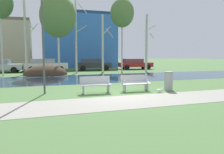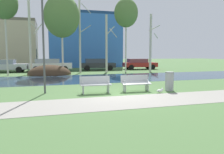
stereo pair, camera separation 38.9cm
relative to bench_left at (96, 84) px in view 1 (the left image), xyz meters
The scene contains 19 objects.
ground_plane 9.29m from the bench_left, 83.08° to the left, with size 120.00×120.00×0.00m, color #4C703D.
paved_path_strip 2.69m from the bench_left, 65.03° to the right, with size 60.00×2.54×0.01m, color gray.
river_band 6.90m from the bench_left, 80.65° to the left, with size 80.00×6.57×0.01m, color #284256.
soil_mound 11.41m from the bench_left, 101.04° to the left, with size 4.16×3.04×1.93m, color #423021.
bench_left is the anchor object (origin of this frame).
bench_right 2.24m from the bench_left, ahead, with size 1.62×0.61×0.87m.
trash_bin 4.12m from the bench_left, ahead, with size 0.49×0.49×1.05m.
seagull 3.38m from the bench_left, 15.93° to the right, with size 0.42×0.15×0.25m.
streetlamp 4.46m from the bench_left, 165.47° to the left, with size 0.32×0.32×6.27m.
birch_left 13.37m from the bench_left, 107.62° to the left, with size 1.31×2.03×7.54m.
birch_center_left 12.61m from the bench_left, 94.40° to the left, with size 3.48×3.48×7.79m.
birch_center 12.95m from the bench_left, 85.23° to the left, with size 1.30×2.35×8.51m.
birch_center_right 12.95m from the bench_left, 72.26° to the left, with size 1.28×2.03×6.19m.
birch_right 14.40m from the bench_left, 63.22° to the left, with size 2.56×2.56×8.21m.
birch_far_right 14.39m from the bench_left, 52.29° to the left, with size 1.18×1.90×6.33m.
parked_sedan_second_white 15.71m from the bench_left, 97.48° to the left, with size 4.92×2.37×1.45m.
parked_hatch_third_dark 16.13m from the bench_left, 77.23° to the left, with size 4.40×2.31×1.43m.
parked_wagon_fourth_red 18.28m from the bench_left, 59.54° to the left, with size 4.50×2.41×1.38m.
building_blue_store 25.82m from the bench_left, 82.43° to the left, with size 10.85×8.91×8.27m.
Camera 1 is at (-3.85, -10.18, 2.04)m, focal length 35.25 mm.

